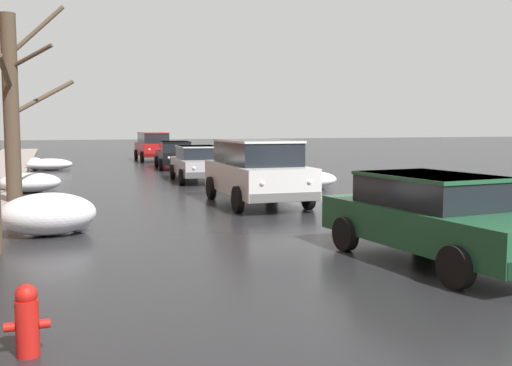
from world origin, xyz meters
TOP-DOWN VIEW (x-y plane):
  - snow_bank_near_corner_left at (-4.08, 12.64)m, footprint 1.90×1.35m
  - snow_bank_along_left_kerb at (4.24, 12.92)m, footprint 3.14×0.91m
  - snow_bank_mid_block_left at (-4.20, 31.32)m, footprint 2.24×1.35m
  - snow_bank_near_corner_right at (4.22, 18.78)m, footprint 2.71×1.42m
  - snow_bank_along_right_kerb at (-4.70, 21.01)m, footprint 1.99×1.33m
  - bare_tree_mid_block at (-4.95, 17.59)m, footprint 1.94×3.13m
  - sedan_green_approaching_near_lane at (1.89, 8.08)m, footprint 2.31×4.52m
  - suv_white_parked_kerbside_close at (1.48, 15.79)m, footprint 2.25×4.90m
  - sedan_silver_parked_kerbside_mid at (1.60, 23.12)m, footprint 2.19×4.52m
  - sedan_black_parked_far_down_block at (2.12, 30.45)m, footprint 2.19×4.50m
  - suv_red_queued_behind_truck at (2.17, 37.62)m, footprint 2.05×4.86m
  - fire_hydrant at (-4.29, 6.01)m, footprint 0.42×0.22m

SIDE VIEW (x-z plane):
  - snow_bank_along_left_kerb at x=4.24m, z-range 0.00..0.52m
  - snow_bank_mid_block_left at x=-4.20m, z-range -0.03..0.61m
  - snow_bank_along_right_kerb at x=-4.70m, z-range -0.01..0.65m
  - snow_bank_near_corner_right at x=4.22m, z-range -0.01..0.66m
  - fire_hydrant at x=-4.29m, z-range 0.00..0.71m
  - snow_bank_near_corner_left at x=-4.08m, z-range -0.01..0.85m
  - sedan_black_parked_far_down_block at x=2.12m, z-range 0.04..1.46m
  - sedan_silver_parked_kerbside_mid at x=1.60m, z-range 0.04..1.46m
  - sedan_green_approaching_near_lane at x=1.89m, z-range 0.04..1.46m
  - suv_red_queued_behind_truck at x=2.17m, z-range 0.08..1.90m
  - suv_white_parked_kerbside_close at x=1.48m, z-range 0.08..1.90m
  - bare_tree_mid_block at x=-4.95m, z-range -0.04..5.59m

